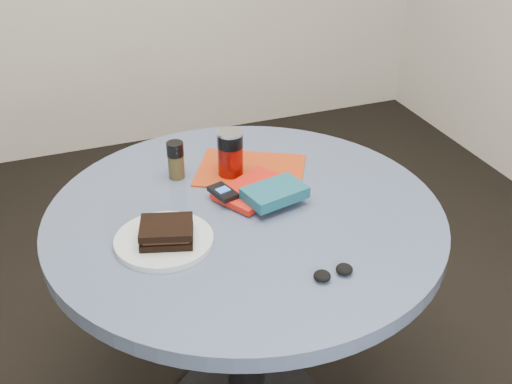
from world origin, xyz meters
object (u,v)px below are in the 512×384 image
object	(u,v)px
table	(245,263)
red_book	(254,190)
soda_can	(230,154)
novel	(275,193)
headphones	(333,273)
plate	(164,240)
mp3_player	(223,192)
sandwich	(167,232)
pepper_grinder	(176,160)
magazine	(251,170)

from	to	relation	value
table	red_book	world-z (taller)	red_book
soda_can	novel	distance (m)	0.20
red_book	headphones	distance (m)	0.38
plate	soda_can	distance (m)	0.36
plate	novel	xyz separation A→B (m)	(0.30, 0.06, 0.03)
headphones	soda_can	bearing A→B (deg)	97.14
mp3_player	table	bearing A→B (deg)	-60.27
red_book	sandwich	bearing A→B (deg)	178.23
red_book	headphones	size ratio (longest dim) A/B	2.06
novel	pepper_grinder	bearing A→B (deg)	117.50
sandwich	magazine	bearing A→B (deg)	40.61
novel	soda_can	bearing A→B (deg)	92.96
novel	mp3_player	bearing A→B (deg)	138.62
magazine	headphones	size ratio (longest dim) A/B	3.06
novel	mp3_player	world-z (taller)	novel
pepper_grinder	magazine	world-z (taller)	pepper_grinder
table	headphones	size ratio (longest dim) A/B	10.50
sandwich	magazine	size ratio (longest dim) A/B	0.49
table	mp3_player	bearing A→B (deg)	119.73
soda_can	pepper_grinder	world-z (taller)	soda_can
soda_can	pepper_grinder	size ratio (longest dim) A/B	1.25
table	headphones	xyz separation A→B (m)	(0.09, -0.31, 0.17)
table	mp3_player	world-z (taller)	mp3_player
magazine	novel	size ratio (longest dim) A/B	1.92
magazine	red_book	bearing A→B (deg)	-77.47
headphones	novel	bearing A→B (deg)	91.60
pepper_grinder	sandwich	bearing A→B (deg)	-108.77
red_book	table	bearing A→B (deg)	-155.55
plate	headphones	bearing A→B (deg)	-38.83
magazine	novel	world-z (taller)	novel
soda_can	novel	bearing A→B (deg)	-73.92
sandwich	pepper_grinder	bearing A→B (deg)	71.23
red_book	novel	world-z (taller)	novel
red_book	novel	size ratio (longest dim) A/B	1.29
pepper_grinder	novel	xyz separation A→B (m)	(0.20, -0.23, -0.02)
sandwich	red_book	bearing A→B (deg)	27.62
sandwich	pepper_grinder	distance (m)	0.32
table	magazine	bearing A→B (deg)	65.46
plate	magazine	bearing A→B (deg)	39.08
soda_can	magazine	size ratio (longest dim) A/B	0.45
pepper_grinder	magazine	distance (m)	0.21
plate	red_book	distance (m)	0.30
plate	pepper_grinder	world-z (taller)	pepper_grinder
table	soda_can	size ratio (longest dim) A/B	7.62
plate	mp3_player	xyz separation A→B (m)	(0.19, 0.12, 0.02)
plate	red_book	world-z (taller)	red_book
table	novel	size ratio (longest dim) A/B	6.60
red_book	mp3_player	distance (m)	0.09
sandwich	table	bearing A→B (deg)	18.06
sandwich	magazine	xyz separation A→B (m)	(0.30, 0.26, -0.03)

